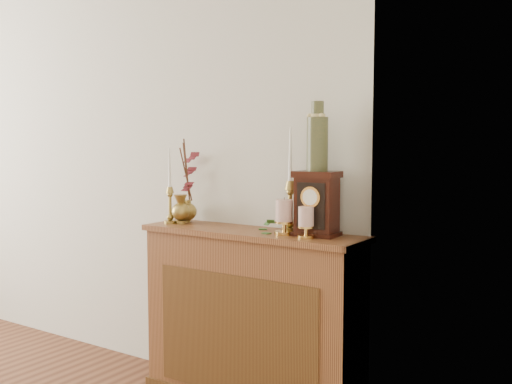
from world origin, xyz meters
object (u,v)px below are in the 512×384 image
Objects in this scene: ginger_jar at (190,184)px; candlestick_center at (290,198)px; candlestick_left at (170,199)px; mantel_clock at (317,204)px; ceramic_vase at (317,140)px; bud_vase at (181,209)px.

candlestick_center is at bearing -1.55° from ginger_jar.
candlestick_center reaches higher than ginger_jar.
candlestick_left is 0.72m from candlestick_center.
ginger_jar is at bearing 178.45° from candlestick_center.
candlestick_left is 0.89m from mantel_clock.
mantel_clock is at bearing -87.89° from ceramic_vase.
candlestick_center reaches higher than mantel_clock.
candlestick_left is 0.95m from ceramic_vase.
ginger_jar is 1.50× the size of mantel_clock.
ginger_jar is at bearing 75.69° from candlestick_left.
bud_vase is 0.17m from ginger_jar.
candlestick_center is 1.59× the size of ceramic_vase.
bud_vase is (0.06, 0.02, -0.06)m from candlestick_left.
mantel_clock is 0.94× the size of ceramic_vase.
candlestick_left is at bearing -171.10° from candlestick_center.
candlestick_center is at bearing 167.08° from ceramic_vase.
mantel_clock is (0.83, 0.05, 0.07)m from bud_vase.
ginger_jar is (-0.68, 0.02, 0.04)m from candlestick_center.
candlestick_center reaches higher than bud_vase.
bud_vase is at bearing 21.45° from candlestick_left.
ceramic_vase reaches higher than candlestick_center.
candlestick_left is at bearing -175.38° from ceramic_vase.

